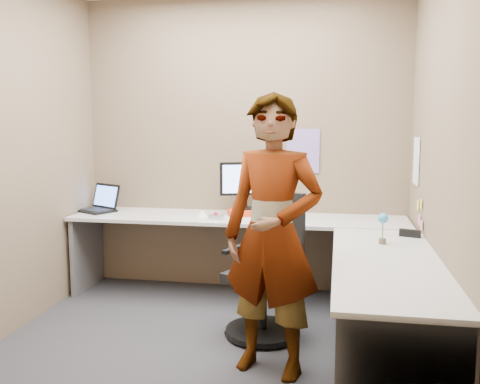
% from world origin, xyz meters
% --- Properties ---
extents(ground, '(3.00, 3.00, 0.00)m').
position_xyz_m(ground, '(0.00, 0.00, 0.00)').
color(ground, '#29292F').
rests_on(ground, ground).
extents(wall_back, '(3.00, 0.00, 3.00)m').
position_xyz_m(wall_back, '(0.00, 1.30, 1.35)').
color(wall_back, brown).
rests_on(wall_back, ground).
extents(wall_right, '(0.00, 2.70, 2.70)m').
position_xyz_m(wall_right, '(1.50, 0.00, 1.35)').
color(wall_right, brown).
rests_on(wall_right, ground).
extents(wall_left, '(0.00, 2.70, 2.70)m').
position_xyz_m(wall_left, '(-1.50, 0.00, 1.35)').
color(wall_left, brown).
rests_on(wall_left, ground).
extents(desk, '(2.98, 2.58, 0.73)m').
position_xyz_m(desk, '(0.44, 0.39, 0.59)').
color(desk, silver).
rests_on(desk, ground).
extents(paper_ream, '(0.33, 0.29, 0.06)m').
position_xyz_m(paper_ream, '(0.05, 1.06, 0.76)').
color(paper_ream, red).
rests_on(paper_ream, desk).
extents(monitor, '(0.43, 0.20, 0.42)m').
position_xyz_m(monitor, '(0.05, 1.08, 1.03)').
color(monitor, black).
rests_on(monitor, paper_ream).
extents(laptop, '(0.44, 0.42, 0.25)m').
position_xyz_m(laptop, '(-1.33, 1.05, 0.79)').
color(laptop, black).
rests_on(laptop, desk).
extents(trackball_mouse, '(0.12, 0.08, 0.07)m').
position_xyz_m(trackball_mouse, '(-0.15, 0.81, 0.76)').
color(trackball_mouse, '#B7B7BC').
rests_on(trackball_mouse, desk).
extents(origami, '(0.10, 0.10, 0.06)m').
position_xyz_m(origami, '(-0.31, 0.93, 0.76)').
color(origami, white).
rests_on(origami, desk).
extents(stapler, '(0.15, 0.09, 0.05)m').
position_xyz_m(stapler, '(1.40, 0.39, 0.76)').
color(stapler, black).
rests_on(stapler, desk).
extents(flower, '(0.07, 0.07, 0.22)m').
position_xyz_m(flower, '(1.18, 0.12, 0.87)').
color(flower, brown).
rests_on(flower, desk).
extents(calendar_purple, '(0.30, 0.01, 0.40)m').
position_xyz_m(calendar_purple, '(0.55, 1.29, 1.30)').
color(calendar_purple, '#846BB7').
rests_on(calendar_purple, wall_back).
extents(calendar_white, '(0.01, 0.28, 0.38)m').
position_xyz_m(calendar_white, '(1.49, 0.90, 1.25)').
color(calendar_white, white).
rests_on(calendar_white, wall_right).
extents(sticky_note_a, '(0.01, 0.07, 0.07)m').
position_xyz_m(sticky_note_a, '(1.49, 0.55, 0.95)').
color(sticky_note_a, '#F2E059').
rests_on(sticky_note_a, wall_right).
extents(sticky_note_b, '(0.01, 0.07, 0.07)m').
position_xyz_m(sticky_note_b, '(1.49, 0.60, 0.82)').
color(sticky_note_b, pink).
rests_on(sticky_note_b, wall_right).
extents(sticky_note_c, '(0.01, 0.07, 0.07)m').
position_xyz_m(sticky_note_c, '(1.49, 0.48, 0.80)').
color(sticky_note_c, pink).
rests_on(sticky_note_c, wall_right).
extents(sticky_note_d, '(0.01, 0.07, 0.07)m').
position_xyz_m(sticky_note_d, '(1.49, 0.70, 0.92)').
color(sticky_note_d, '#F2E059').
rests_on(sticky_note_d, wall_right).
extents(office_chair, '(0.60, 0.60, 1.03)m').
position_xyz_m(office_chair, '(0.38, 0.18, 0.42)').
color(office_chair, black).
rests_on(office_chair, ground).
extents(person, '(0.73, 0.58, 1.74)m').
position_xyz_m(person, '(0.48, -0.40, 0.87)').
color(person, '#999399').
rests_on(person, ground).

